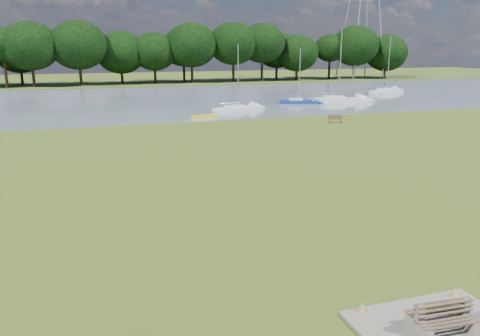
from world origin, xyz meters
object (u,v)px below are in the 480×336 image
object	(u,v)px
bench_pair	(442,318)
sailboat_4	(298,100)
sailboat_2	(386,90)
sailboat_5	(238,107)
kayak	(205,117)
riverbank_bench	(335,119)
sailboat_3	(338,98)

from	to	relation	value
bench_pair	sailboat_4	bearing A→B (deg)	73.16
sailboat_2	sailboat_4	xyz separation A→B (m)	(-18.80, -8.35, -0.05)
sailboat_5	kayak	bearing A→B (deg)	-154.07
riverbank_bench	sailboat_2	size ratio (longest dim) A/B	0.16
sailboat_5	sailboat_3	bearing A→B (deg)	-0.52
riverbank_bench	sailboat_4	world-z (taller)	sailboat_4
sailboat_2	sailboat_5	bearing A→B (deg)	-174.65
sailboat_4	sailboat_5	bearing A→B (deg)	-136.91
bench_pair	sailboat_2	bearing A→B (deg)	60.07
bench_pair	sailboat_3	bearing A→B (deg)	67.25
sailboat_5	sailboat_4	bearing A→B (deg)	7.71
sailboat_2	sailboat_3	bearing A→B (deg)	-165.70
bench_pair	sailboat_5	xyz separation A→B (m)	(7.62, 42.24, -0.02)
sailboat_4	riverbank_bench	bearing A→B (deg)	-80.63
riverbank_bench	sailboat_5	xyz separation A→B (m)	(-6.49, 10.86, 0.04)
riverbank_bench	sailboat_4	distance (m)	15.06
bench_pair	sailboat_4	world-z (taller)	sailboat_4
sailboat_2	sailboat_5	size ratio (longest dim) A/B	1.18
sailboat_2	sailboat_3	world-z (taller)	sailboat_3
bench_pair	sailboat_5	size ratio (longest dim) A/B	0.23
sailboat_2	sailboat_5	world-z (taller)	sailboat_2
bench_pair	sailboat_2	distance (m)	65.21
riverbank_bench	kayak	bearing A→B (deg)	172.52
sailboat_5	bench_pair	bearing A→B (deg)	-115.23
riverbank_bench	sailboat_5	world-z (taller)	sailboat_5
kayak	sailboat_5	world-z (taller)	sailboat_5
bench_pair	sailboat_4	size ratio (longest dim) A/B	0.25
sailboat_2	sailboat_3	size ratio (longest dim) A/B	0.91
sailboat_4	sailboat_3	bearing A→B (deg)	19.85
sailboat_3	sailboat_4	xyz separation A→B (m)	(-5.61, 0.05, -0.07)
bench_pair	sailboat_2	world-z (taller)	sailboat_2
bench_pair	sailboat_3	size ratio (longest dim) A/B	0.18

